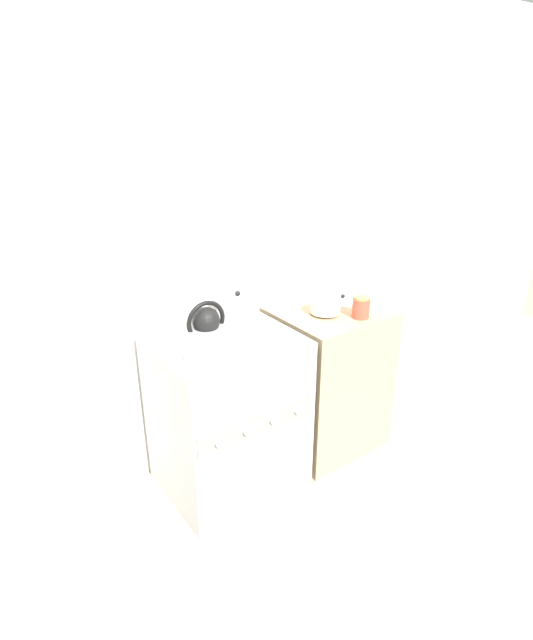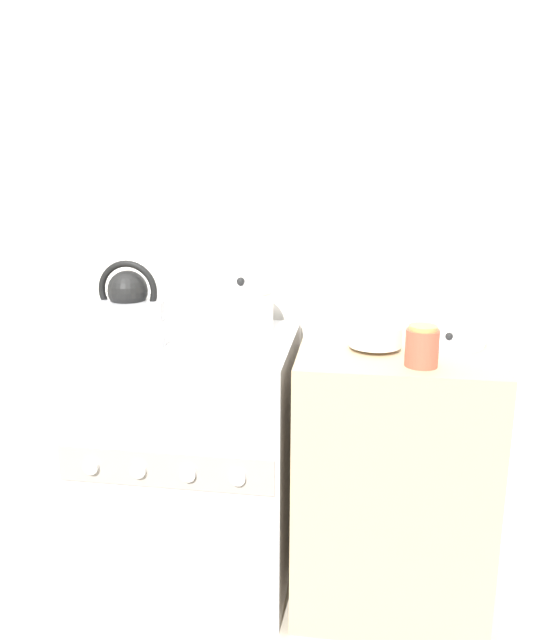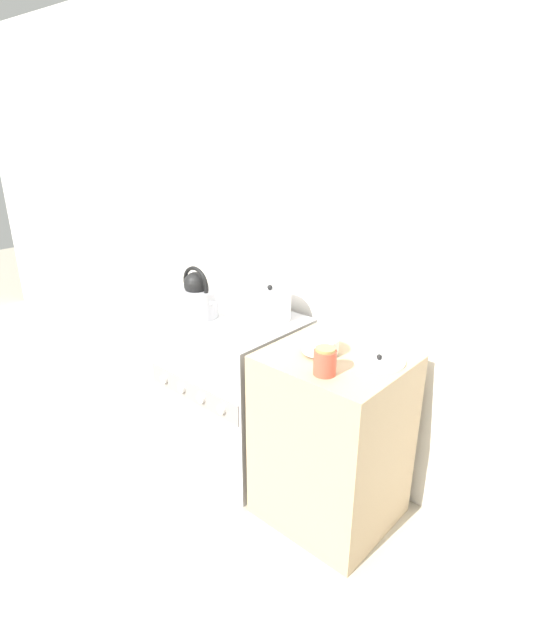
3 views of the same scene
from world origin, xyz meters
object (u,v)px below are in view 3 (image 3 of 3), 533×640
at_px(loose_pot_lid, 379,361).
at_px(storage_jar, 325,361).
at_px(stove, 234,389).
at_px(enamel_bowl, 320,345).
at_px(kettle, 197,298).
at_px(cooking_pot, 270,304).

bearing_deg(loose_pot_lid, storage_jar, -113.42).
xyz_separation_m(stove, enamel_bowl, (0.59, -0.04, 0.46)).
relative_size(stove, enamel_bowl, 5.29).
relative_size(kettle, enamel_bowl, 1.70).
distance_m(enamel_bowl, loose_pot_lid, 0.25).
bearing_deg(storage_jar, loose_pot_lid, 66.58).
xyz_separation_m(stove, storage_jar, (0.71, -0.18, 0.48)).
distance_m(kettle, loose_pot_lid, 0.98).
bearing_deg(kettle, stove, 33.66).
relative_size(storage_jar, loose_pot_lid, 0.53).
bearing_deg(cooking_pot, stove, -140.87).
relative_size(stove, kettle, 3.10).
relative_size(enamel_bowl, loose_pot_lid, 0.74).
bearing_deg(kettle, cooking_pot, 36.52).
bearing_deg(loose_pot_lid, stove, -175.74).
xyz_separation_m(stove, loose_pot_lid, (0.82, 0.06, 0.43)).
height_order(storage_jar, loose_pot_lid, storage_jar).
relative_size(cooking_pot, loose_pot_lid, 1.03).
bearing_deg(storage_jar, kettle, 174.63).
height_order(stove, kettle, kettle).
relative_size(kettle, loose_pot_lid, 1.25).
distance_m(enamel_bowl, storage_jar, 0.19).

